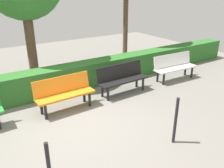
{
  "coord_description": "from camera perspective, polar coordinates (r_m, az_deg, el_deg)",
  "views": [
    {
      "loc": [
        1.89,
        4.5,
        2.93
      ],
      "look_at": [
        -1.23,
        -0.34,
        0.55
      ],
      "focal_mm": 37.62,
      "sensor_mm": 36.0,
      "label": 1
    }
  ],
  "objects": [
    {
      "name": "bench_black",
      "position": [
        6.89,
        2.43,
        1.6
      ],
      "size": [
        1.59,
        0.49,
        0.86
      ],
      "rotation": [
        0.0,
        0.0,
        0.02
      ],
      "color": "black",
      "rests_on": "ground_plane"
    },
    {
      "name": "railing_post_mid",
      "position": [
        4.83,
        15.19,
        -8.63
      ],
      "size": [
        0.06,
        0.06,
        1.0
      ],
      "primitive_type": "cylinder",
      "color": "black",
      "rests_on": "ground_plane"
    },
    {
      "name": "bench_white",
      "position": [
        8.21,
        14.92,
        4.33
      ],
      "size": [
        1.6,
        0.54,
        0.86
      ],
      "rotation": [
        0.0,
        0.0,
        -0.05
      ],
      "color": "white",
      "rests_on": "ground_plane"
    },
    {
      "name": "hedge_row",
      "position": [
        7.33,
        -8.12,
        1.94
      ],
      "size": [
        13.28,
        0.59,
        0.78
      ],
      "primitive_type": "cube",
      "color": "#2D6B28",
      "rests_on": "ground_plane"
    },
    {
      "name": "bench_orange",
      "position": [
        6.06,
        -11.53,
        -1.9
      ],
      "size": [
        1.51,
        0.5,
        0.86
      ],
      "rotation": [
        0.0,
        0.0,
        0.03
      ],
      "color": "orange",
      "rests_on": "ground_plane"
    },
    {
      "name": "ground_plane",
      "position": [
        5.69,
        -8.66,
        -8.82
      ],
      "size": [
        17.28,
        17.28,
        0.0
      ],
      "primitive_type": "plane",
      "color": "gray"
    }
  ]
}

